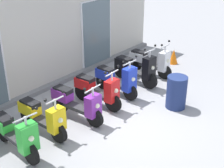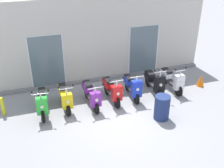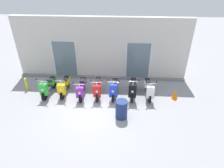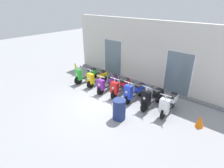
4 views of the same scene
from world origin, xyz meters
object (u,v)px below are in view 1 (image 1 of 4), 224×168
scooter_yellow (42,117)px  scooter_purple (77,103)px  trash_bin (176,92)px  scooter_black (136,69)px  traffic_cone (173,56)px  scooter_green (15,133)px  scooter_blue (117,79)px  scooter_red (98,89)px  scooter_white (151,61)px

scooter_yellow → scooter_purple: (0.96, -0.15, 0.01)m
trash_bin → scooter_purple: bearing=142.7°
scooter_black → traffic_cone: bearing=-1.8°
scooter_green → scooter_black: 4.44m
traffic_cone → scooter_purple: bearing=-179.7°
scooter_green → scooter_yellow: bearing=8.2°
scooter_black → trash_bin: size_ratio=1.86×
scooter_blue → scooter_purple: bearing=-177.7°
scooter_green → scooter_blue: 3.47m
scooter_red → scooter_yellow: bearing=176.5°
scooter_green → traffic_cone: 6.63m
scooter_red → scooter_green: bearing=-179.8°
scooter_green → scooter_white: 5.25m
scooter_green → traffic_cone: size_ratio=3.19×
scooter_purple → traffic_cone: size_ratio=3.13×
scooter_yellow → scooter_blue: scooter_blue is taller
scooter_green → scooter_yellow: (0.83, 0.12, -0.02)m
scooter_blue → scooter_black: 0.97m
scooter_blue → scooter_white: bearing=0.9°
scooter_yellow → trash_bin: (3.07, -1.76, -0.01)m
scooter_yellow → scooter_green: bearing=-171.8°
scooter_blue → scooter_white: (1.78, 0.03, 0.00)m
scooter_green → scooter_white: (5.25, 0.06, 0.02)m
scooter_green → scooter_red: (2.62, 0.01, 0.02)m
scooter_blue → scooter_black: bearing=1.7°
scooter_purple → scooter_blue: scooter_blue is taller
scooter_purple → scooter_red: 0.84m
scooter_green → scooter_blue: scooter_blue is taller
scooter_yellow → scooter_black: 3.62m
scooter_black → traffic_cone: 2.19m
scooter_black → scooter_purple: bearing=-177.9°
scooter_red → traffic_cone: bearing=-0.2°
scooter_green → scooter_black: size_ratio=1.00×
scooter_yellow → scooter_black: scooter_black is taller
trash_bin → scooter_black: bearing=72.2°
scooter_purple → scooter_black: scooter_black is taller
scooter_green → scooter_red: 2.62m
scooter_black → trash_bin: scooter_black is taller
scooter_black → traffic_cone: size_ratio=3.18×
scooter_blue → traffic_cone: scooter_blue is taller
scooter_yellow → scooter_white: bearing=-0.7°
scooter_black → scooter_green: bearing=-179.2°
scooter_purple → scooter_blue: bearing=2.3°
scooter_purple → scooter_red: (0.84, 0.04, 0.03)m
scooter_yellow → scooter_red: bearing=-3.5°
scooter_white → trash_bin: (-1.36, -1.70, -0.05)m
trash_bin → traffic_cone: bearing=30.9°
scooter_blue → trash_bin: size_ratio=1.72×
scooter_green → scooter_blue: (3.47, 0.03, 0.02)m
trash_bin → scooter_green: bearing=157.1°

